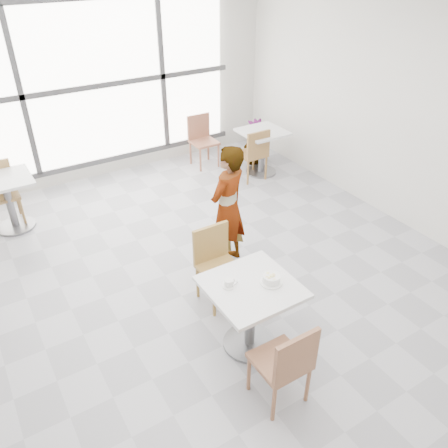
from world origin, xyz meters
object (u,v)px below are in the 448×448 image
coffee_cup (229,283)px  plant_right (256,142)px  bg_chair_left_far (0,189)px  chair_near (286,362)px  oatmeal_bowl (271,279)px  bg_chair_right_near (254,152)px  chair_far (216,260)px  bg_table_right (262,146)px  bg_table_left (8,196)px  person (228,208)px  main_table (251,304)px  bg_chair_right_far (202,137)px

coffee_cup → plant_right: 4.37m
bg_chair_left_far → chair_near: bearing=-71.5°
oatmeal_bowl → bg_chair_right_near: size_ratio=0.24×
chair_far → bg_table_right: (2.28, 2.33, -0.01)m
chair_far → bg_table_left: 3.16m
bg_table_left → person: bearing=-46.6°
main_table → chair_far: size_ratio=0.92×
bg_chair_left_far → oatmeal_bowl: bearing=-64.8°
main_table → chair_near: (-0.13, -0.70, -0.02)m
main_table → bg_chair_right_near: size_ratio=0.92×
main_table → plant_right: bearing=54.3°
chair_near → bg_chair_right_far: size_ratio=1.00×
bg_table_right → bg_chair_right_near: (-0.27, -0.15, 0.01)m
chair_far → chair_near: bearing=-98.3°
oatmeal_bowl → bg_chair_right_near: (1.93, 3.02, -0.29)m
oatmeal_bowl → bg_chair_left_far: bearing=115.2°
chair_far → oatmeal_bowl: chair_far is taller
bg_chair_right_near → main_table: bearing=54.7°
chair_near → bg_table_right: (2.50, 3.81, -0.01)m
person → bg_chair_right_near: bearing=-156.5°
bg_chair_right_near → bg_chair_right_far: (-0.41, 1.00, 0.00)m
bg_chair_left_far → main_table: bearing=-66.7°
chair_near → bg_chair_right_near: bearing=-121.3°
chair_near → coffee_cup: bearing=-86.4°
chair_near → oatmeal_bowl: chair_near is taller
main_table → bg_table_left: 3.82m
bg_chair_right_far → chair_near: bearing=-111.3°
chair_far → plant_right: (2.44, 2.72, -0.12)m
chair_near → bg_table_right: 4.56m
oatmeal_bowl → bg_chair_right_far: size_ratio=0.24×
chair_near → bg_table_left: chair_near is taller
bg_chair_right_near → bg_chair_right_far: same height
bg_table_left → plant_right: size_ratio=0.98×
chair_far → coffee_cup: (-0.27, -0.69, 0.28)m
bg_table_left → bg_chair_left_far: size_ratio=0.86×
bg_table_left → bg_chair_right_far: (3.25, 0.48, 0.01)m
main_table → plant_right: (2.53, 3.51, -0.14)m
coffee_cup → bg_table_left: coffee_cup is taller
coffee_cup → bg_table_left: size_ratio=0.21×
bg_chair_right_far → plant_right: (0.84, -0.45, -0.12)m
oatmeal_bowl → plant_right: size_ratio=0.28×
chair_near → bg_chair_right_far: (1.82, 4.66, 0.00)m
oatmeal_bowl → bg_table_right: bearing=55.4°
bg_chair_right_near → chair_near: bearing=58.7°
bg_table_left → bg_chair_right_near: 3.70m
person → bg_chair_right_far: 2.94m
coffee_cup → bg_table_right: coffee_cup is taller
bg_table_right → plant_right: plant_right is taller
person → bg_chair_left_far: bearing=-72.7°
chair_far → coffee_cup: chair_far is taller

